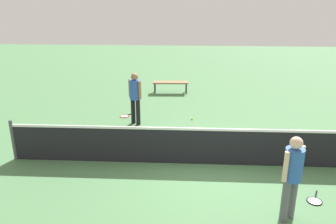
{
  "coord_description": "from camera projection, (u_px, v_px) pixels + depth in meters",
  "views": [
    {
      "loc": [
        0.63,
        7.74,
        4.1
      ],
      "look_at": [
        1.13,
        -1.33,
        0.9
      ],
      "focal_mm": 36.62,
      "sensor_mm": 36.0,
      "label": 1
    }
  ],
  "objects": [
    {
      "name": "ground_plane",
      "position": [
        210.0,
        164.0,
        8.62
      ],
      "size": [
        40.0,
        40.0,
        0.0
      ],
      "primitive_type": "plane",
      "color": "#4C7A4C"
    },
    {
      "name": "court_net",
      "position": [
        211.0,
        146.0,
        8.45
      ],
      "size": [
        10.09,
        0.09,
        1.07
      ],
      "color": "#4C4C51",
      "rests_on": "ground_plane"
    },
    {
      "name": "player_near_side",
      "position": [
        135.0,
        94.0,
        10.91
      ],
      "size": [
        0.48,
        0.47,
        1.7
      ],
      "color": "black",
      "rests_on": "ground_plane"
    },
    {
      "name": "player_far_side",
      "position": [
        292.0,
        172.0,
        6.21
      ],
      "size": [
        0.48,
        0.48,
        1.7
      ],
      "color": "#595960",
      "rests_on": "ground_plane"
    },
    {
      "name": "tennis_racket_near_player",
      "position": [
        125.0,
        116.0,
        11.9
      ],
      "size": [
        0.49,
        0.57,
        0.03
      ],
      "color": "red",
      "rests_on": "ground_plane"
    },
    {
      "name": "tennis_racket_far_player",
      "position": [
        315.0,
        200.0,
        7.09
      ],
      "size": [
        0.42,
        0.6,
        0.03
      ],
      "color": "black",
      "rests_on": "ground_plane"
    },
    {
      "name": "tennis_ball_near_player",
      "position": [
        118.0,
        134.0,
        10.32
      ],
      "size": [
        0.07,
        0.07,
        0.07
      ],
      "primitive_type": "sphere",
      "color": "#C6E033",
      "rests_on": "ground_plane"
    },
    {
      "name": "tennis_ball_by_net",
      "position": [
        192.0,
        119.0,
        11.58
      ],
      "size": [
        0.07,
        0.07,
        0.07
      ],
      "primitive_type": "sphere",
      "color": "#C6E033",
      "rests_on": "ground_plane"
    },
    {
      "name": "tennis_ball_midcourt",
      "position": [
        280.0,
        142.0,
        9.8
      ],
      "size": [
        0.07,
        0.07,
        0.07
      ],
      "primitive_type": "sphere",
      "color": "#C6E033",
      "rests_on": "ground_plane"
    },
    {
      "name": "courtside_bench",
      "position": [
        171.0,
        83.0,
        14.57
      ],
      "size": [
        1.51,
        0.46,
        0.48
      ],
      "color": "olive",
      "rests_on": "ground_plane"
    }
  ]
}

